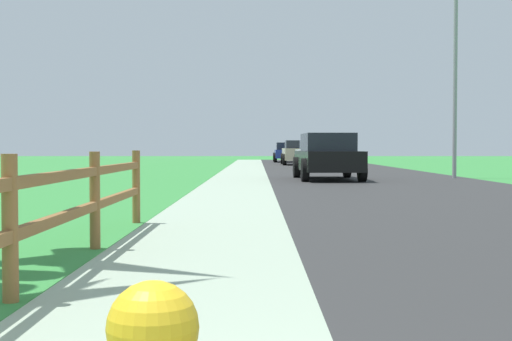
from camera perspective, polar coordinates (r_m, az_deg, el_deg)
The scene contains 10 objects.
ground_plane at distance 25.73m, azimuth 1.12°, elevation -0.51°, with size 120.00×120.00×0.00m, color #35893C.
road_asphalt at distance 28.00m, azimuth 8.23°, elevation -0.32°, with size 7.00×66.00×0.01m, color #2F2F2F.
curb_concrete at distance 27.84m, azimuth -5.14°, elevation -0.32°, with size 6.00×66.00×0.01m, color #9FB399.
grass_verge at distance 28.02m, azimuth -8.19°, elevation -0.32°, with size 5.00×66.00×0.00m, color #35893C.
rail_fence at distance 5.14m, azimuth -19.10°, elevation -3.50°, with size 0.11×10.32×1.03m.
parked_suv_black at distance 23.57m, azimuth 5.96°, elevation 1.17°, with size 2.12×4.87×1.54m.
parked_car_white at distance 34.30m, azimuth 5.19°, elevation 1.33°, with size 2.12×4.65×1.42m.
parked_car_beige at distance 43.44m, azimuth 3.63°, elevation 1.47°, with size 2.09×4.89×1.49m.
parked_car_blue at distance 51.35m, azimuth 2.71°, elevation 1.49°, with size 2.04×4.94×1.41m.
street_lamp at distance 25.55m, azimuth 16.21°, elevation 8.16°, with size 1.17×0.20×6.59m.
Camera 1 is at (-0.43, -0.70, 1.08)m, focal length 49.50 mm.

